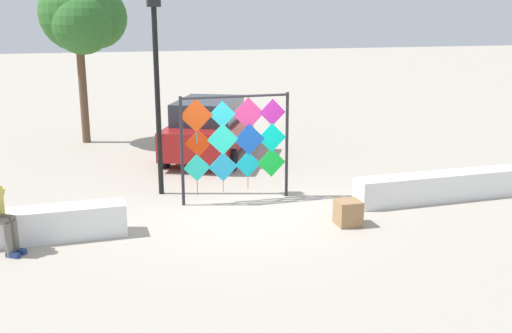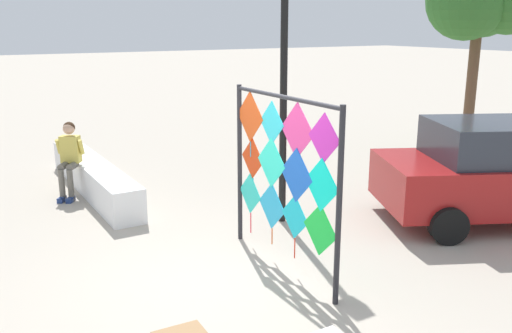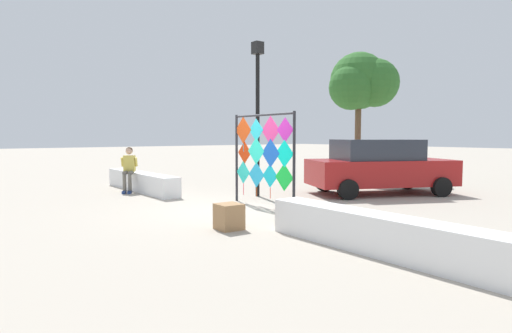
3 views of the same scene
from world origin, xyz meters
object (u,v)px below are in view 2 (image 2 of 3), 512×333
(parked_car, at_px, (511,171))
(lamp_post, at_px, (284,51))
(kite_display_rack, at_px, (283,166))
(seated_vendor, at_px, (69,154))

(parked_car, relative_size, lamp_post, 1.04)
(kite_display_rack, height_order, lamp_post, lamp_post)
(seated_vendor, distance_m, lamp_post, 4.69)
(seated_vendor, xyz_separation_m, parked_car, (5.13, 6.13, 0.01))
(parked_car, bearing_deg, seated_vendor, -129.91)
(lamp_post, bearing_deg, parked_car, 60.08)
(seated_vendor, bearing_deg, parked_car, 50.09)
(seated_vendor, bearing_deg, kite_display_rack, 20.40)
(seated_vendor, distance_m, parked_car, 7.99)
(parked_car, height_order, lamp_post, lamp_post)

